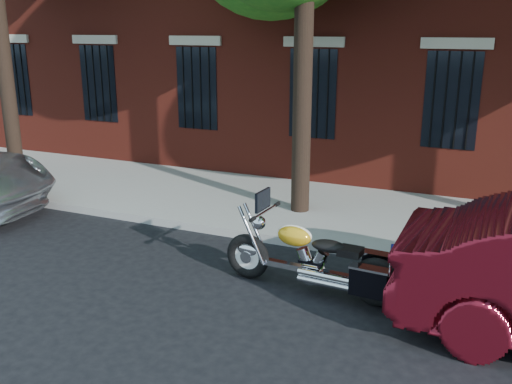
% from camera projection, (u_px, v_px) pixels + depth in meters
% --- Properties ---
extents(ground, '(120.00, 120.00, 0.00)m').
position_uv_depth(ground, '(209.00, 266.00, 9.07)').
color(ground, black).
rests_on(ground, ground).
extents(curb, '(40.00, 0.16, 0.15)m').
position_uv_depth(curb, '(245.00, 234.00, 10.26)').
color(curb, gray).
rests_on(curb, ground).
extents(sidewalk, '(40.00, 3.60, 0.15)m').
position_uv_depth(sidewalk, '(283.00, 205.00, 11.92)').
color(sidewalk, gray).
rests_on(sidewalk, ground).
extents(motorcycle, '(2.77, 0.89, 1.41)m').
position_uv_depth(motorcycle, '(318.00, 262.00, 8.02)').
color(motorcycle, black).
rests_on(motorcycle, ground).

